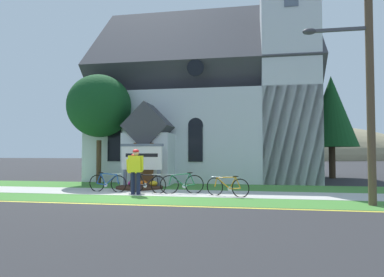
# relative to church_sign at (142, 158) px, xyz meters

# --- Properties ---
(ground) EXTENTS (140.00, 140.00, 0.00)m
(ground) POSITION_rel_church_sign_xyz_m (0.48, 0.76, -1.35)
(ground) COLOR #2B2B2D
(sidewalk_slab) EXTENTS (32.00, 2.21, 0.01)m
(sidewalk_slab) POSITION_rel_church_sign_xyz_m (2.14, -1.69, -1.35)
(sidewalk_slab) COLOR #B7B5AD
(sidewalk_slab) RESTS_ON ground
(grass_verge) EXTENTS (32.00, 1.98, 0.01)m
(grass_verge) POSITION_rel_church_sign_xyz_m (2.14, -3.79, -1.35)
(grass_verge) COLOR #427F33
(grass_verge) RESTS_ON ground
(church_lawn) EXTENTS (24.00, 2.96, 0.01)m
(church_lawn) POSITION_rel_church_sign_xyz_m (2.14, 0.89, -1.35)
(church_lawn) COLOR #427F33
(church_lawn) RESTS_ON ground
(curb_paint_stripe) EXTENTS (28.00, 0.16, 0.01)m
(curb_paint_stripe) POSITION_rel_church_sign_xyz_m (2.14, -4.93, -1.35)
(curb_paint_stripe) COLOR yellow
(curb_paint_stripe) RESTS_ON ground
(church_building) EXTENTS (13.29, 10.95, 13.43)m
(church_building) POSITION_rel_church_sign_xyz_m (2.57, 6.60, 3.35)
(church_building) COLOR silver
(church_building) RESTS_ON ground
(church_sign) EXTENTS (2.05, 0.15, 2.03)m
(church_sign) POSITION_rel_church_sign_xyz_m (0.00, 0.00, 0.00)
(church_sign) COLOR slate
(church_sign) RESTS_ON ground
(flower_bed) EXTENTS (2.11, 2.11, 0.34)m
(flower_bed) POSITION_rel_church_sign_xyz_m (0.01, -0.30, -1.26)
(flower_bed) COLOR #382319
(flower_bed) RESTS_ON ground
(bicycle_red) EXTENTS (1.69, 0.54, 0.87)m
(bicycle_red) POSITION_rel_church_sign_xyz_m (2.29, -1.86, -0.96)
(bicycle_red) COLOR black
(bicycle_red) RESTS_ON ground
(bicycle_silver) EXTENTS (1.72, 0.25, 0.83)m
(bicycle_silver) POSITION_rel_church_sign_xyz_m (-0.89, -1.78, -0.98)
(bicycle_silver) COLOR black
(bicycle_silver) RESTS_ON ground
(bicycle_black) EXTENTS (1.64, 0.68, 0.80)m
(bicycle_black) POSITION_rel_church_sign_xyz_m (4.12, -2.37, -0.99)
(bicycle_black) COLOR black
(bicycle_black) RESTS_ON ground
(bicycle_white) EXTENTS (1.71, 0.59, 0.79)m
(bicycle_white) POSITION_rel_church_sign_xyz_m (0.83, -1.82, -0.98)
(bicycle_white) COLOR black
(bicycle_white) RESTS_ON ground
(cyclist_in_green_jersey) EXTENTS (0.63, 0.27, 1.58)m
(cyclist_in_green_jersey) POSITION_rel_church_sign_xyz_m (0.23, -1.76, -0.44)
(cyclist_in_green_jersey) COLOR #2D2D33
(cyclist_in_green_jersey) RESTS_ON ground
(cyclist_in_red_jersey) EXTENTS (0.67, 0.32, 1.76)m
(cyclist_in_red_jersey) POSITION_rel_church_sign_xyz_m (0.58, -2.50, -0.31)
(cyclist_in_red_jersey) COLOR #191E38
(cyclist_in_red_jersey) RESTS_ON ground
(utility_pole) EXTENTS (3.12, 0.28, 7.96)m
(utility_pole) POSITION_rel_church_sign_xyz_m (8.57, -3.74, 3.07)
(utility_pole) COLOR brown
(utility_pole) RESTS_ON ground
(roadside_conifer) EXTENTS (3.25, 3.25, 6.52)m
(roadside_conifer) POSITION_rel_church_sign_xyz_m (10.06, 7.57, 2.88)
(roadside_conifer) COLOR #3D2D1E
(roadside_conifer) RESTS_ON ground
(yard_deciduous_tree) EXTENTS (3.37, 3.37, 5.78)m
(yard_deciduous_tree) POSITION_rel_church_sign_xyz_m (-2.98, 1.80, 2.75)
(yard_deciduous_tree) COLOR #4C3823
(yard_deciduous_tree) RESTS_ON ground
(distant_hill) EXTENTS (77.90, 47.50, 18.23)m
(distant_hill) POSITION_rel_church_sign_xyz_m (4.97, 71.10, -1.35)
(distant_hill) COLOR #847A5B
(distant_hill) RESTS_ON ground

